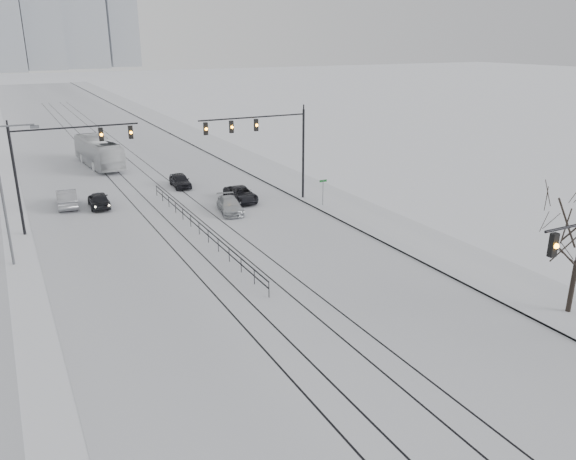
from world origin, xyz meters
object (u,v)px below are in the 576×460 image
object	(u,v)px
sedan_sb_outer	(67,198)
sedan_nb_far	(180,181)
sedan_nb_front	(241,194)
sedan_sb_inner	(99,200)
box_truck	(99,152)
sedan_nb_right	(230,205)

from	to	relation	value
sedan_sb_outer	sedan_nb_far	xyz separation A→B (m)	(10.63, 2.02, -0.10)
sedan_nb_front	sedan_nb_far	size ratio (longest dim) A/B	1.18
sedan_sb_inner	box_truck	world-z (taller)	box_truck
sedan_nb_front	sedan_sb_inner	bearing A→B (deg)	165.92
sedan_nb_far	box_truck	size ratio (longest dim) A/B	0.34
sedan_sb_inner	sedan_sb_outer	distance (m)	2.83
sedan_nb_front	sedan_nb_far	bearing A→B (deg)	118.37
sedan_nb_right	sedan_sb_outer	bearing A→B (deg)	156.34
sedan_nb_right	sedan_nb_front	bearing A→B (deg)	62.35
sedan_sb_outer	sedan_nb_front	xyz separation A→B (m)	(13.94, -5.28, -0.12)
sedan_nb_right	sedan_nb_far	size ratio (longest dim) A/B	1.10
sedan_sb_outer	sedan_nb_right	xyz separation A→B (m)	(11.83, -7.98, -0.14)
sedan_sb_outer	sedan_nb_front	size ratio (longest dim) A/B	1.01
sedan_sb_outer	box_truck	world-z (taller)	box_truck
sedan_sb_outer	sedan_nb_right	distance (m)	14.27
sedan_nb_right	box_truck	bearing A→B (deg)	115.91
box_truck	sedan_sb_inner	bearing A→B (deg)	74.81
sedan_nb_far	sedan_nb_right	bearing A→B (deg)	-80.29
sedan_sb_inner	sedan_sb_outer	world-z (taller)	sedan_sb_outer
sedan_nb_front	box_truck	xyz separation A→B (m)	(-8.61, 20.65, 0.95)
sedan_nb_far	sedan_sb_outer	bearing A→B (deg)	-166.30
sedan_sb_inner	sedan_nb_front	world-z (taller)	sedan_sb_inner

